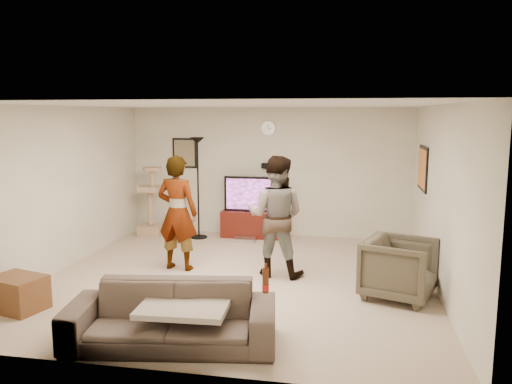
% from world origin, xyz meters
% --- Properties ---
extents(floor, '(5.50, 5.50, 0.02)m').
position_xyz_m(floor, '(0.00, 0.00, -0.01)').
color(floor, tan).
rests_on(floor, ground).
extents(ceiling, '(5.50, 5.50, 0.02)m').
position_xyz_m(ceiling, '(0.00, 0.00, 2.51)').
color(ceiling, silver).
rests_on(ceiling, wall_back).
extents(wall_back, '(5.50, 0.04, 2.50)m').
position_xyz_m(wall_back, '(0.00, 2.75, 1.25)').
color(wall_back, beige).
rests_on(wall_back, floor).
extents(wall_front, '(5.50, 0.04, 2.50)m').
position_xyz_m(wall_front, '(0.00, -2.75, 1.25)').
color(wall_front, beige).
rests_on(wall_front, floor).
extents(wall_left, '(0.04, 5.50, 2.50)m').
position_xyz_m(wall_left, '(-2.75, 0.00, 1.25)').
color(wall_left, beige).
rests_on(wall_left, floor).
extents(wall_right, '(0.04, 5.50, 2.50)m').
position_xyz_m(wall_right, '(2.75, 0.00, 1.25)').
color(wall_right, beige).
rests_on(wall_right, floor).
extents(wall_clock, '(0.26, 0.04, 0.26)m').
position_xyz_m(wall_clock, '(0.00, 2.72, 2.10)').
color(wall_clock, white).
rests_on(wall_clock, wall_back).
extents(wall_speaker, '(0.25, 0.10, 0.10)m').
position_xyz_m(wall_speaker, '(0.00, 2.69, 1.38)').
color(wall_speaker, black).
rests_on(wall_speaker, wall_back).
extents(picture_back, '(0.42, 0.03, 0.52)m').
position_xyz_m(picture_back, '(-1.70, 2.73, 1.60)').
color(picture_back, '#766850').
rests_on(picture_back, wall_back).
extents(picture_right, '(0.03, 0.78, 0.62)m').
position_xyz_m(picture_right, '(2.73, 1.60, 1.50)').
color(picture_right, '#D27437').
rests_on(picture_right, wall_right).
extents(tv_stand, '(1.22, 0.45, 0.51)m').
position_xyz_m(tv_stand, '(-0.26, 2.50, 0.25)').
color(tv_stand, '#46120B').
rests_on(tv_stand, floor).
extents(console_box, '(0.40, 0.30, 0.07)m').
position_xyz_m(console_box, '(-0.35, 2.11, 0.04)').
color(console_box, silver).
rests_on(console_box, floor).
extents(tv, '(1.14, 0.08, 0.67)m').
position_xyz_m(tv, '(-0.26, 2.50, 0.85)').
color(tv, black).
rests_on(tv, tv_stand).
extents(tv_screen, '(1.04, 0.01, 0.59)m').
position_xyz_m(tv_screen, '(-0.26, 2.46, 0.85)').
color(tv_screen, '#B94EDE').
rests_on(tv_screen, tv).
extents(floor_lamp, '(0.32, 0.32, 1.94)m').
position_xyz_m(floor_lamp, '(-1.28, 2.23, 0.97)').
color(floor_lamp, black).
rests_on(floor_lamp, floor).
extents(cat_tree, '(0.47, 0.47, 1.37)m').
position_xyz_m(cat_tree, '(-2.27, 2.26, 0.69)').
color(cat_tree, tan).
rests_on(cat_tree, floor).
extents(person_left, '(0.69, 0.50, 1.76)m').
position_xyz_m(person_left, '(-1.01, 0.28, 0.88)').
color(person_left, '#ABABAB').
rests_on(person_left, floor).
extents(person_right, '(0.93, 0.76, 1.78)m').
position_xyz_m(person_right, '(0.51, 0.26, 0.89)').
color(person_right, '#244E82').
rests_on(person_right, floor).
extents(sofa, '(2.25, 1.15, 0.63)m').
position_xyz_m(sofa, '(-0.22, -2.21, 0.31)').
color(sofa, '#493B33').
rests_on(sofa, floor).
extents(throw_blanket, '(0.94, 0.75, 0.06)m').
position_xyz_m(throw_blanket, '(-0.08, -2.21, 0.42)').
color(throw_blanket, '#B49F90').
rests_on(throw_blanket, sofa).
extents(beer_bottle, '(0.06, 0.06, 0.25)m').
position_xyz_m(beer_bottle, '(0.76, -2.21, 0.75)').
color(beer_bottle, '#4C1F09').
rests_on(beer_bottle, sofa).
extents(armchair, '(1.10, 1.09, 0.79)m').
position_xyz_m(armchair, '(2.22, -0.39, 0.39)').
color(armchair, '#484032').
rests_on(armchair, floor).
extents(side_table, '(0.73, 0.62, 0.42)m').
position_xyz_m(side_table, '(-2.40, -1.65, 0.21)').
color(side_table, '#573219').
rests_on(side_table, floor).
extents(toy_ball, '(0.07, 0.07, 0.07)m').
position_xyz_m(toy_ball, '(-0.99, -0.47, 0.03)').
color(toy_ball, '#0E828C').
rests_on(toy_ball, floor).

